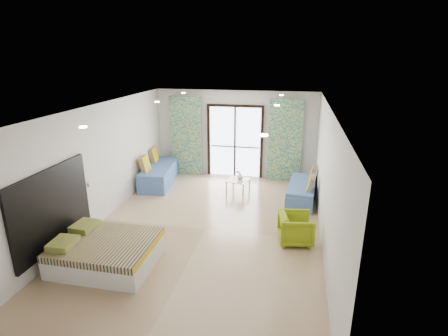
% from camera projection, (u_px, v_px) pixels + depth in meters
% --- Properties ---
extents(floor, '(5.00, 7.50, 0.01)m').
position_uv_depth(floor, '(206.00, 229.00, 7.83)').
color(floor, '#967959').
rests_on(floor, ground).
extents(ceiling, '(5.00, 7.50, 0.01)m').
position_uv_depth(ceiling, '(204.00, 109.00, 6.99)').
color(ceiling, silver).
rests_on(ceiling, ground).
extents(wall_back, '(5.00, 0.01, 2.70)m').
position_uv_depth(wall_back, '(235.00, 134.00, 10.90)').
color(wall_back, silver).
rests_on(wall_back, ground).
extents(wall_front, '(5.00, 0.01, 2.70)m').
position_uv_depth(wall_front, '(120.00, 278.00, 3.92)').
color(wall_front, silver).
rests_on(wall_front, ground).
extents(wall_left, '(0.01, 7.50, 2.70)m').
position_uv_depth(wall_left, '(98.00, 165.00, 7.89)').
color(wall_left, silver).
rests_on(wall_left, ground).
extents(wall_right, '(0.01, 7.50, 2.70)m').
position_uv_depth(wall_right, '(326.00, 181.00, 6.93)').
color(wall_right, silver).
rests_on(wall_right, ground).
extents(balcony_door, '(1.76, 0.08, 2.28)m').
position_uv_depth(balcony_door, '(235.00, 137.00, 10.90)').
color(balcony_door, black).
rests_on(balcony_door, floor).
extents(balcony_rail, '(1.52, 0.03, 0.04)m').
position_uv_depth(balcony_rail, '(235.00, 147.00, 11.01)').
color(balcony_rail, '#595451').
rests_on(balcony_rail, balcony_door).
extents(curtain_left, '(1.00, 0.10, 2.50)m').
position_uv_depth(curtain_left, '(186.00, 136.00, 11.06)').
color(curtain_left, silver).
rests_on(curtain_left, floor).
extents(curtain_right, '(1.00, 0.10, 2.50)m').
position_uv_depth(curtain_right, '(285.00, 141.00, 10.47)').
color(curtain_right, silver).
rests_on(curtain_right, floor).
extents(downlight_a, '(0.12, 0.12, 0.02)m').
position_uv_depth(downlight_a, '(83.00, 127.00, 5.41)').
color(downlight_a, '#FFE0B2').
rests_on(downlight_a, ceiling).
extents(downlight_b, '(0.12, 0.12, 0.02)m').
position_uv_depth(downlight_b, '(264.00, 135.00, 4.87)').
color(downlight_b, '#FFE0B2').
rests_on(downlight_b, ceiling).
extents(downlight_c, '(0.12, 0.12, 0.02)m').
position_uv_depth(downlight_c, '(157.00, 102.00, 8.20)').
color(downlight_c, '#FFE0B2').
rests_on(downlight_c, ceiling).
extents(downlight_d, '(0.12, 0.12, 0.02)m').
position_uv_depth(downlight_d, '(277.00, 105.00, 7.66)').
color(downlight_d, '#FFE0B2').
rests_on(downlight_d, ceiling).
extents(downlight_e, '(0.12, 0.12, 0.02)m').
position_uv_depth(downlight_e, '(183.00, 93.00, 10.06)').
color(downlight_e, '#FFE0B2').
rests_on(downlight_e, ceiling).
extents(downlight_f, '(0.12, 0.12, 0.02)m').
position_uv_depth(downlight_f, '(281.00, 95.00, 9.52)').
color(downlight_f, '#FFE0B2').
rests_on(downlight_f, ceiling).
extents(headboard, '(0.06, 2.10, 1.50)m').
position_uv_depth(headboard, '(52.00, 208.00, 6.42)').
color(headboard, black).
rests_on(headboard, floor).
extents(switch_plate, '(0.02, 0.10, 0.10)m').
position_uv_depth(switch_plate, '(90.00, 184.00, 7.58)').
color(switch_plate, silver).
rests_on(switch_plate, wall_left).
extents(bed, '(1.76, 1.44, 0.61)m').
position_uv_depth(bed, '(106.00, 252.00, 6.48)').
color(bed, silver).
rests_on(bed, floor).
extents(daybed_left, '(1.02, 2.08, 0.99)m').
position_uv_depth(daybed_left, '(159.00, 173.00, 10.52)').
color(daybed_left, '#4464A2').
rests_on(daybed_left, floor).
extents(daybed_right, '(0.82, 1.79, 0.86)m').
position_uv_depth(daybed_right, '(302.00, 191.00, 9.29)').
color(daybed_right, '#4464A2').
rests_on(daybed_right, floor).
extents(coffee_table, '(0.68, 0.68, 0.66)m').
position_uv_depth(coffee_table, '(238.00, 181.00, 9.80)').
color(coffee_table, silver).
rests_on(coffee_table, floor).
extents(vase, '(0.21, 0.21, 0.18)m').
position_uv_depth(vase, '(240.00, 176.00, 9.79)').
color(vase, white).
rests_on(vase, coffee_table).
extents(armchair, '(0.73, 0.76, 0.69)m').
position_uv_depth(armchair, '(296.00, 227.00, 7.21)').
color(armchair, '#869B14').
rests_on(armchair, floor).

